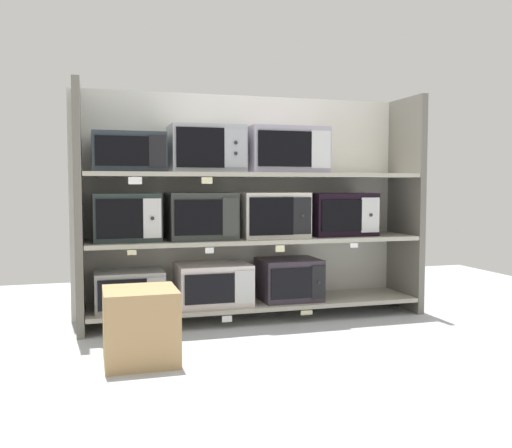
{
  "coord_description": "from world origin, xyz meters",
  "views": [
    {
      "loc": [
        -1.17,
        -3.97,
        0.98
      ],
      "look_at": [
        0.0,
        0.0,
        0.7
      ],
      "focal_mm": 39.87,
      "sensor_mm": 36.0,
      "label": 1
    }
  ],
  "objects_px": {
    "microwave_0": "(129,290)",
    "microwave_7": "(128,153)",
    "microwave_1": "(213,284)",
    "microwave_2": "(289,279)",
    "shipping_carton": "(141,326)",
    "microwave_3": "(127,217)",
    "microwave_5": "(273,215)",
    "microwave_4": "(201,216)",
    "microwave_8": "(206,149)",
    "microwave_6": "(341,214)",
    "microwave_9": "(285,151)"
  },
  "relations": [
    {
      "from": "microwave_1",
      "to": "microwave_5",
      "type": "height_order",
      "value": "microwave_5"
    },
    {
      "from": "microwave_5",
      "to": "microwave_7",
      "type": "height_order",
      "value": "microwave_7"
    },
    {
      "from": "microwave_3",
      "to": "microwave_8",
      "type": "xyz_separation_m",
      "value": [
        0.56,
        -0.0,
        0.47
      ]
    },
    {
      "from": "microwave_6",
      "to": "microwave_2",
      "type": "bearing_deg",
      "value": -179.99
    },
    {
      "from": "microwave_5",
      "to": "shipping_carton",
      "type": "xyz_separation_m",
      "value": [
        -1.03,
        -0.82,
        -0.56
      ]
    },
    {
      "from": "microwave_4",
      "to": "microwave_9",
      "type": "height_order",
      "value": "microwave_9"
    },
    {
      "from": "microwave_9",
      "to": "microwave_0",
      "type": "bearing_deg",
      "value": -179.99
    },
    {
      "from": "microwave_0",
      "to": "microwave_5",
      "type": "height_order",
      "value": "microwave_5"
    },
    {
      "from": "microwave_1",
      "to": "shipping_carton",
      "type": "height_order",
      "value": "microwave_1"
    },
    {
      "from": "microwave_0",
      "to": "shipping_carton",
      "type": "xyz_separation_m",
      "value": [
        0.01,
        -0.82,
        -0.05
      ]
    },
    {
      "from": "microwave_3",
      "to": "microwave_5",
      "type": "xyz_separation_m",
      "value": [
        1.05,
        -0.0,
        0.0
      ]
    },
    {
      "from": "microwave_7",
      "to": "shipping_carton",
      "type": "xyz_separation_m",
      "value": [
        -0.0,
        -0.82,
        -1.0
      ]
    },
    {
      "from": "microwave_2",
      "to": "microwave_4",
      "type": "xyz_separation_m",
      "value": [
        -0.67,
        0.0,
        0.48
      ]
    },
    {
      "from": "microwave_2",
      "to": "shipping_carton",
      "type": "xyz_separation_m",
      "value": [
        -1.16,
        -0.82,
        -0.07
      ]
    },
    {
      "from": "microwave_2",
      "to": "microwave_4",
      "type": "distance_m",
      "value": 0.82
    },
    {
      "from": "microwave_1",
      "to": "microwave_5",
      "type": "relative_size",
      "value": 1.06
    },
    {
      "from": "microwave_1",
      "to": "microwave_6",
      "type": "distance_m",
      "value": 1.11
    },
    {
      "from": "microwave_0",
      "to": "microwave_8",
      "type": "height_order",
      "value": "microwave_8"
    },
    {
      "from": "microwave_2",
      "to": "microwave_8",
      "type": "relative_size",
      "value": 0.85
    },
    {
      "from": "microwave_6",
      "to": "microwave_7",
      "type": "bearing_deg",
      "value": -180.0
    },
    {
      "from": "microwave_8",
      "to": "microwave_9",
      "type": "relative_size",
      "value": 0.9
    },
    {
      "from": "microwave_6",
      "to": "microwave_3",
      "type": "bearing_deg",
      "value": -179.99
    },
    {
      "from": "microwave_3",
      "to": "microwave_5",
      "type": "distance_m",
      "value": 1.05
    },
    {
      "from": "microwave_0",
      "to": "microwave_1",
      "type": "bearing_deg",
      "value": 0.03
    },
    {
      "from": "microwave_6",
      "to": "microwave_8",
      "type": "relative_size",
      "value": 0.95
    },
    {
      "from": "microwave_6",
      "to": "microwave_7",
      "type": "distance_m",
      "value": 1.64
    },
    {
      "from": "microwave_7",
      "to": "shipping_carton",
      "type": "relative_size",
      "value": 1.17
    },
    {
      "from": "microwave_3",
      "to": "microwave_0",
      "type": "bearing_deg",
      "value": 0.3
    },
    {
      "from": "microwave_1",
      "to": "shipping_carton",
      "type": "bearing_deg",
      "value": -125.63
    },
    {
      "from": "microwave_6",
      "to": "microwave_9",
      "type": "xyz_separation_m",
      "value": [
        -0.46,
        -0.0,
        0.48
      ]
    },
    {
      "from": "microwave_3",
      "to": "microwave_9",
      "type": "height_order",
      "value": "microwave_9"
    },
    {
      "from": "microwave_3",
      "to": "microwave_7",
      "type": "xyz_separation_m",
      "value": [
        0.02,
        0.0,
        0.44
      ]
    },
    {
      "from": "microwave_0",
      "to": "microwave_5",
      "type": "distance_m",
      "value": 1.16
    },
    {
      "from": "microwave_5",
      "to": "microwave_6",
      "type": "distance_m",
      "value": 0.55
    },
    {
      "from": "microwave_5",
      "to": "microwave_9",
      "type": "xyz_separation_m",
      "value": [
        0.09,
        0.0,
        0.47
      ]
    },
    {
      "from": "microwave_5",
      "to": "microwave_6",
      "type": "height_order",
      "value": "microwave_5"
    },
    {
      "from": "microwave_4",
      "to": "microwave_6",
      "type": "relative_size",
      "value": 0.95
    },
    {
      "from": "microwave_5",
      "to": "shipping_carton",
      "type": "distance_m",
      "value": 1.43
    },
    {
      "from": "microwave_0",
      "to": "microwave_3",
      "type": "bearing_deg",
      "value": -179.7
    },
    {
      "from": "microwave_3",
      "to": "microwave_7",
      "type": "bearing_deg",
      "value": 0.88
    },
    {
      "from": "microwave_1",
      "to": "microwave_2",
      "type": "height_order",
      "value": "microwave_2"
    },
    {
      "from": "microwave_7",
      "to": "shipping_carton",
      "type": "distance_m",
      "value": 1.29
    },
    {
      "from": "microwave_9",
      "to": "microwave_7",
      "type": "bearing_deg",
      "value": 180.0
    },
    {
      "from": "microwave_2",
      "to": "microwave_7",
      "type": "distance_m",
      "value": 1.48
    },
    {
      "from": "microwave_2",
      "to": "shipping_carton",
      "type": "distance_m",
      "value": 1.43
    },
    {
      "from": "microwave_0",
      "to": "microwave_7",
      "type": "bearing_deg",
      "value": 1.77
    },
    {
      "from": "microwave_0",
      "to": "microwave_4",
      "type": "height_order",
      "value": "microwave_4"
    },
    {
      "from": "microwave_3",
      "to": "microwave_6",
      "type": "height_order",
      "value": "microwave_3"
    },
    {
      "from": "microwave_3",
      "to": "microwave_4",
      "type": "height_order",
      "value": "microwave_4"
    },
    {
      "from": "microwave_0",
      "to": "microwave_7",
      "type": "xyz_separation_m",
      "value": [
        0.01,
        0.0,
        0.94
      ]
    }
  ]
}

